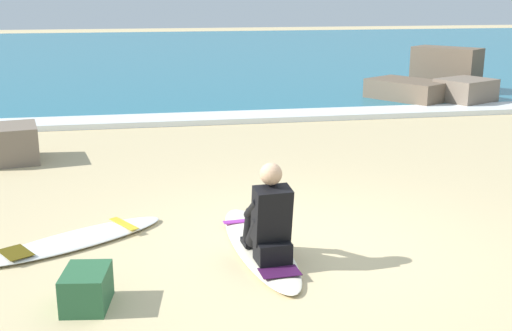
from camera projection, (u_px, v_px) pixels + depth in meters
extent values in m
plane|color=#CCB584|center=(296.00, 249.00, 6.52)|extent=(80.00, 80.00, 0.00)
cube|color=teal|center=(176.00, 54.00, 25.95)|extent=(80.00, 28.00, 0.10)
cube|color=white|center=(216.00, 118.00, 12.95)|extent=(80.00, 0.90, 0.11)
ellipsoid|color=#EFE5C6|center=(259.00, 245.00, 6.53)|extent=(0.69, 2.33, 0.07)
cube|color=purple|center=(244.00, 221.00, 7.12)|extent=(0.48, 0.13, 0.01)
cube|color=#351037|center=(280.00, 272.00, 5.83)|extent=(0.38, 0.27, 0.01)
cube|color=black|center=(273.00, 251.00, 6.02)|extent=(0.34, 0.29, 0.20)
cylinder|color=black|center=(257.00, 231.00, 6.13)|extent=(0.19, 0.42, 0.43)
cylinder|color=black|center=(250.00, 226.00, 6.32)|extent=(0.15, 0.27, 0.42)
cube|color=black|center=(248.00, 242.00, 6.44)|extent=(0.12, 0.23, 0.05)
cylinder|color=black|center=(277.00, 229.00, 6.18)|extent=(0.19, 0.42, 0.43)
cylinder|color=black|center=(272.00, 224.00, 6.38)|extent=(0.15, 0.27, 0.42)
cube|color=black|center=(270.00, 240.00, 6.50)|extent=(0.12, 0.23, 0.05)
cube|color=black|center=(272.00, 215.00, 5.97)|extent=(0.37, 0.33, 0.57)
sphere|color=tan|center=(271.00, 174.00, 5.89)|extent=(0.21, 0.21, 0.21)
cylinder|color=black|center=(253.00, 209.00, 6.06)|extent=(0.13, 0.40, 0.31)
cylinder|color=black|center=(281.00, 206.00, 6.14)|extent=(0.13, 0.40, 0.31)
ellipsoid|color=white|center=(77.00, 240.00, 6.68)|extent=(1.99, 1.49, 0.07)
cube|color=gold|center=(124.00, 224.00, 7.04)|extent=(0.34, 0.46, 0.01)
cube|color=#4C400C|center=(16.00, 252.00, 6.26)|extent=(0.39, 0.44, 0.01)
cube|color=brown|center=(446.00, 71.00, 16.05)|extent=(1.61, 1.73, 1.18)
cube|color=#756656|center=(465.00, 92.00, 14.59)|extent=(1.46, 1.39, 0.61)
cube|color=brown|center=(408.00, 92.00, 14.89)|extent=(1.87, 2.08, 0.54)
cube|color=#756656|center=(8.00, 144.00, 9.79)|extent=(1.00, 1.02, 0.56)
cube|color=#285B38|center=(87.00, 289.00, 5.31)|extent=(0.43, 0.53, 0.32)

